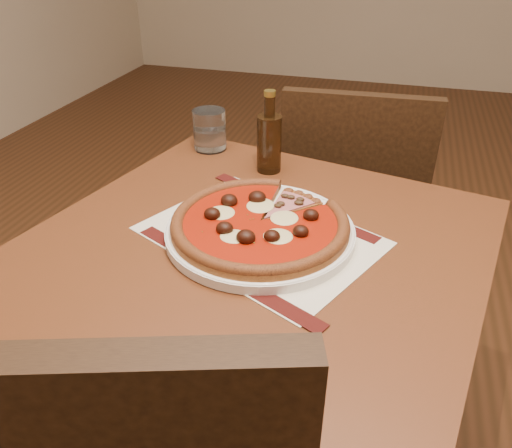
{
  "coord_description": "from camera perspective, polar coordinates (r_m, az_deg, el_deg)",
  "views": [
    {
      "loc": [
        0.0,
        -1.57,
        1.26
      ],
      "look_at": [
        -0.21,
        -0.82,
        0.78
      ],
      "focal_mm": 35.0,
      "sensor_mm": 36.0,
      "label": 1
    }
  ],
  "objects": [
    {
      "name": "plate",
      "position": [
        0.93,
        0.46,
        -0.83
      ],
      "size": [
        0.35,
        0.35,
        0.02
      ],
      "primitive_type": "cylinder",
      "color": "white",
      "rests_on": "placemat"
    },
    {
      "name": "ham_slice",
      "position": [
        0.98,
        4.56,
        1.91
      ],
      "size": [
        0.09,
        0.13,
        0.02
      ],
      "rotation": [
        0.0,
        0.0,
        1.15
      ],
      "color": "#A85F28",
      "rests_on": "plate"
    },
    {
      "name": "table",
      "position": [
        0.98,
        -0.33,
        -7.18
      ],
      "size": [
        0.95,
        0.95,
        0.75
      ],
      "rotation": [
        0.0,
        0.0,
        -0.21
      ],
      "color": "maroon",
      "rests_on": "ground"
    },
    {
      "name": "placemat",
      "position": [
        0.94,
        0.45,
        -1.34
      ],
      "size": [
        0.5,
        0.44,
        0.0
      ],
      "primitive_type": "cube",
      "rotation": [
        0.0,
        0.0,
        -0.44
      ],
      "color": "silver",
      "rests_on": "table"
    },
    {
      "name": "pizza",
      "position": [
        0.92,
        0.44,
        0.21
      ],
      "size": [
        0.33,
        0.33,
        0.04
      ],
      "color": "#A85F28",
      "rests_on": "plate"
    },
    {
      "name": "water_glass",
      "position": [
        1.29,
        -5.33,
        10.66
      ],
      "size": [
        0.1,
        0.1,
        0.1
      ],
      "primitive_type": "cylinder",
      "rotation": [
        0.0,
        0.0,
        -0.31
      ],
      "color": "white",
      "rests_on": "table"
    },
    {
      "name": "bottle",
      "position": [
        1.16,
        1.51,
        9.51
      ],
      "size": [
        0.06,
        0.06,
        0.19
      ],
      "color": "#331E0C",
      "rests_on": "table"
    },
    {
      "name": "chair_far",
      "position": [
        1.58,
        10.8,
        2.38
      ],
      "size": [
        0.43,
        0.43,
        0.88
      ],
      "rotation": [
        0.0,
        0.0,
        3.19
      ],
      "color": "black",
      "rests_on": "ground"
    }
  ]
}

